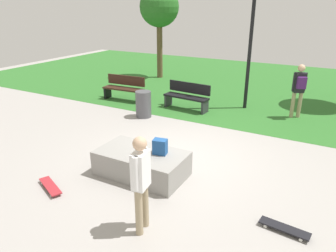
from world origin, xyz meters
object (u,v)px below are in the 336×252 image
object	(u,v)px
skateboard_spare	(284,228)
skater_performing_trick	(141,178)
skateboard_by_ledge	(50,186)
trash_bin	(143,104)
tree_slender_maple	(159,8)
park_bench_far_right	(187,96)
lamp_post	(252,24)
pedestrian_with_backpack	(299,86)
park_bench_near_path	(124,88)
concrete_ledge	(142,163)
backpack_on_ledge	(160,147)

from	to	relation	value
skateboard_spare	skater_performing_trick	bearing A→B (deg)	-152.57
skateboard_by_ledge	trash_bin	distance (m)	4.62
skateboard_spare	tree_slender_maple	bearing A→B (deg)	129.98
skateboard_by_ledge	tree_slender_maple	size ratio (longest dim) A/B	0.19
skater_performing_trick	park_bench_far_right	distance (m)	6.47
park_bench_far_right	lamp_post	world-z (taller)	lamp_post
park_bench_far_right	lamp_post	size ratio (longest dim) A/B	0.35
tree_slender_maple	trash_bin	size ratio (longest dim) A/B	4.98
lamp_post	pedestrian_with_backpack	distance (m)	2.50
tree_slender_maple	lamp_post	distance (m)	5.90
park_bench_near_path	trash_bin	bearing A→B (deg)	-37.31
concrete_ledge	lamp_post	world-z (taller)	lamp_post
backpack_on_ledge	skateboard_by_ledge	xyz separation A→B (m)	(-1.67, -1.48, -0.63)
concrete_ledge	pedestrian_with_backpack	size ratio (longest dim) A/B	1.10
backpack_on_ledge	skater_performing_trick	bearing A→B (deg)	-80.79
concrete_ledge	skater_performing_trick	bearing A→B (deg)	-56.53
backpack_on_ledge	skater_performing_trick	xyz separation A→B (m)	(0.60, -1.62, 0.26)
concrete_ledge	trash_bin	world-z (taller)	trash_bin
skateboard_spare	pedestrian_with_backpack	bearing A→B (deg)	96.85
skater_performing_trick	lamp_post	distance (m)	7.45
lamp_post	park_bench_near_path	bearing A→B (deg)	-164.16
skater_performing_trick	skateboard_spare	distance (m)	2.46
skateboard_by_ledge	backpack_on_ledge	bearing A→B (deg)	41.63
concrete_ledge	backpack_on_ledge	size ratio (longest dim) A/B	5.89
park_bench_far_right	trash_bin	distance (m)	1.67
skateboard_spare	tree_slender_maple	world-z (taller)	tree_slender_maple
pedestrian_with_backpack	skateboard_spare	bearing A→B (deg)	-83.15
concrete_ledge	park_bench_near_path	distance (m)	5.81
concrete_ledge	park_bench_near_path	bearing A→B (deg)	129.62
trash_bin	skater_performing_trick	bearing A→B (deg)	-57.34
skater_performing_trick	trash_bin	world-z (taller)	skater_performing_trick
skater_performing_trick	trash_bin	distance (m)	5.59
skater_performing_trick	pedestrian_with_backpack	xyz separation A→B (m)	(1.33, 6.97, 0.07)
skateboard_by_ledge	park_bench_far_right	bearing A→B (deg)	88.53
tree_slender_maple	lamp_post	xyz separation A→B (m)	(5.13, -2.87, -0.41)
backpack_on_ledge	pedestrian_with_backpack	distance (m)	5.70
tree_slender_maple	pedestrian_with_backpack	distance (m)	7.83
backpack_on_ledge	tree_slender_maple	world-z (taller)	tree_slender_maple
park_bench_near_path	skater_performing_trick	bearing A→B (deg)	-51.84
skateboard_by_ledge	pedestrian_with_backpack	bearing A→B (deg)	62.21
park_bench_far_right	backpack_on_ledge	bearing A→B (deg)	-71.28
park_bench_far_right	concrete_ledge	bearing A→B (deg)	-76.21
backpack_on_ledge	skateboard_by_ledge	distance (m)	2.32
skater_performing_trick	lamp_post	size ratio (longest dim) A/B	0.35
backpack_on_ledge	skater_performing_trick	world-z (taller)	skater_performing_trick
concrete_ledge	skateboard_by_ledge	xyz separation A→B (m)	(-1.28, -1.37, -0.20)
skateboard_by_ledge	pedestrian_with_backpack	distance (m)	7.79
skater_performing_trick	pedestrian_with_backpack	world-z (taller)	pedestrian_with_backpack
backpack_on_ledge	skateboard_by_ledge	bearing A→B (deg)	-149.61
concrete_ledge	lamp_post	distance (m)	6.27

